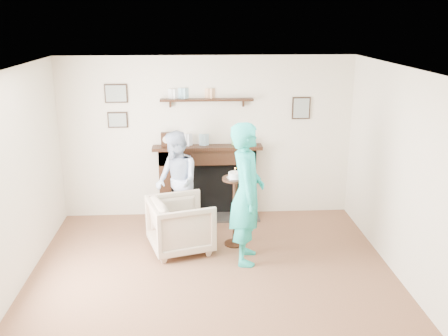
% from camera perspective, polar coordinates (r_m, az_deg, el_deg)
% --- Properties ---
extents(ground, '(5.00, 5.00, 0.00)m').
position_cam_1_polar(ground, '(5.88, -1.12, -14.32)').
color(ground, brown).
rests_on(ground, ground).
extents(room_shell, '(4.54, 5.02, 2.52)m').
position_cam_1_polar(room_shell, '(5.89, -1.51, 2.92)').
color(room_shell, beige).
rests_on(room_shell, ground).
extents(armchair, '(0.99, 0.97, 0.73)m').
position_cam_1_polar(armchair, '(6.93, -4.89, -9.23)').
color(armchair, '#C1AB8F').
rests_on(armchair, ground).
extents(man, '(0.81, 0.89, 1.48)m').
position_cam_1_polar(man, '(7.57, -5.27, -6.89)').
color(man, silver).
rests_on(man, ground).
extents(woman, '(0.50, 0.70, 1.83)m').
position_cam_1_polar(woman, '(6.65, 2.52, -10.39)').
color(woman, teal).
rests_on(woman, ground).
extents(pedestal_table, '(0.35, 0.35, 1.12)m').
position_cam_1_polar(pedestal_table, '(6.78, 1.27, -3.43)').
color(pedestal_table, black).
rests_on(pedestal_table, ground).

